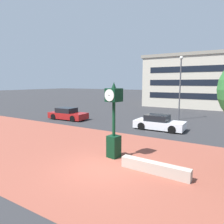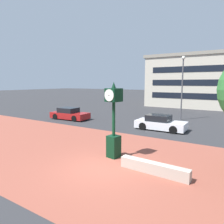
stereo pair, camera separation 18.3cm
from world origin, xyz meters
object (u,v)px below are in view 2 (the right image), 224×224
at_px(street_clock, 114,122).
at_px(car_street_near, 70,114).
at_px(car_street_mid, 160,123).
at_px(street_lamp_post, 182,81).

xyz_separation_m(street_clock, car_street_near, (-10.36, 7.44, -1.37)).
distance_m(street_clock, car_street_mid, 7.93).
bearing_deg(street_lamp_post, car_street_near, -149.21).
relative_size(street_clock, car_street_near, 0.93).
height_order(car_street_mid, street_lamp_post, street_lamp_post).
xyz_separation_m(car_street_near, car_street_mid, (10.23, 0.37, -0.00)).
distance_m(street_clock, street_lamp_post, 13.86).
relative_size(car_street_mid, street_lamp_post, 0.62).
bearing_deg(street_lamp_post, car_street_mid, -92.45).
bearing_deg(car_street_near, car_street_mid, 88.97).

